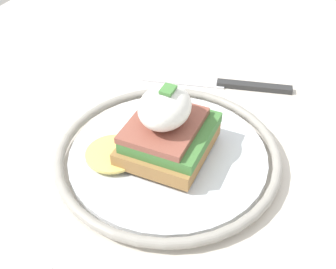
% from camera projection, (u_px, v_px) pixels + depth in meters
% --- Properties ---
extents(dining_table, '(1.05, 0.91, 0.77)m').
position_uv_depth(dining_table, '(190.00, 226.00, 0.51)').
color(dining_table, beige).
rests_on(dining_table, ground_plane).
extents(plate, '(0.23, 0.23, 0.02)m').
position_uv_depth(plate, '(168.00, 155.00, 0.44)').
color(plate, silver).
rests_on(plate, dining_table).
extents(sandwich, '(0.10, 0.12, 0.08)m').
position_uv_depth(sandwich, '(166.00, 128.00, 0.41)').
color(sandwich, '#9E703D').
rests_on(sandwich, plate).
extents(knife, '(0.06, 0.19, 0.01)m').
position_uv_depth(knife, '(228.00, 84.00, 0.54)').
color(knife, '#2D2D2D').
rests_on(knife, dining_table).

